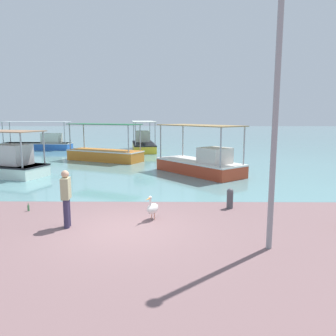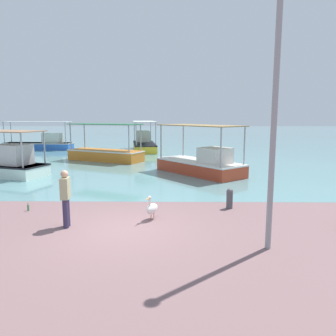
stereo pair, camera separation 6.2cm
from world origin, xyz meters
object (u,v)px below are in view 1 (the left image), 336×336
lamp_post (277,94)px  fisherman_standing (66,197)px  fishing_boat_center (40,143)px  pelican (153,208)px  mooring_bollard (230,198)px  glass_bottle (28,208)px  fishing_boat_far_right (201,163)px  fishing_boat_near_right (143,144)px  fishing_boat_outer (105,153)px

lamp_post → fisherman_standing: 6.32m
fishing_boat_center → pelican: fishing_boat_center is taller
mooring_bollard → glass_bottle: 6.98m
mooring_bollard → fishing_boat_far_right: bearing=93.3°
pelican → glass_bottle: 4.41m
fishing_boat_center → mooring_bollard: bearing=-53.7°
fisherman_standing → lamp_post: bearing=-15.2°
fishing_boat_near_right → mooring_bollard: bearing=-76.4°
lamp_post → mooring_bollard: size_ratio=9.37×
fishing_boat_near_right → lamp_post: bearing=-77.6°
fishing_boat_outer → lamp_post: 17.63m
fishing_boat_center → glass_bottle: fishing_boat_center is taller
fisherman_standing → pelican: bearing=16.3°
fishing_boat_near_right → glass_bottle: 19.95m
fishing_boat_outer → pelican: (4.23, -13.56, -0.18)m
fishing_boat_far_right → mooring_bollard: 6.89m
pelican → fisherman_standing: fisherman_standing is taller
fishing_boat_near_right → fishing_boat_outer: 7.47m
fishing_boat_outer → fishing_boat_center: bearing=135.2°
fishing_boat_near_right → fishing_boat_outer: size_ratio=1.11×
fishing_boat_center → mooring_bollard: (14.71, -20.02, -0.25)m
lamp_post → fisherman_standing: bearing=164.8°
lamp_post → mooring_bollard: bearing=95.6°
fishing_boat_far_right → fishing_boat_outer: size_ratio=0.94×
pelican → fishing_boat_near_right: bearing=95.7°
fishing_boat_near_right → mooring_bollard: 19.96m
fishing_boat_near_right → fishing_boat_center: 10.03m
pelican → mooring_bollard: bearing=26.3°
fishing_boat_far_right → fisherman_standing: size_ratio=3.24×
pelican → fishing_boat_center: bearing=119.5°
fishing_boat_center → fisherman_standing: 24.05m
pelican → lamp_post: bearing=-36.3°
lamp_post → fishing_boat_far_right: bearing=94.1°
fishing_boat_near_right → mooring_bollard: size_ratio=9.06×
fishing_boat_near_right → glass_bottle: (-2.26, -19.81, -0.53)m
fishing_boat_center → lamp_post: (15.06, -23.54, 3.09)m
pelican → mooring_bollard: 2.96m
fishing_boat_outer → pelican: fishing_boat_outer is taller
fishing_boat_far_right → fishing_boat_outer: (-6.48, 5.38, -0.08)m
fishing_boat_near_right → lamp_post: size_ratio=0.97×
fisherman_standing → fishing_boat_near_right: bearing=88.9°
fishing_boat_near_right → pelican: fishing_boat_near_right is taller
fishing_boat_far_right → lamp_post: size_ratio=0.82×
fishing_boat_far_right → fishing_boat_near_right: fishing_boat_far_right is taller
fishing_boat_outer → glass_bottle: bearing=-90.4°
fishing_boat_outer → mooring_bollard: fishing_boat_outer is taller
fishing_boat_center → pelican: 24.51m
pelican → fisherman_standing: size_ratio=0.47×
pelican → lamp_post: lamp_post is taller
fishing_boat_outer → fishing_boat_center: size_ratio=0.87×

